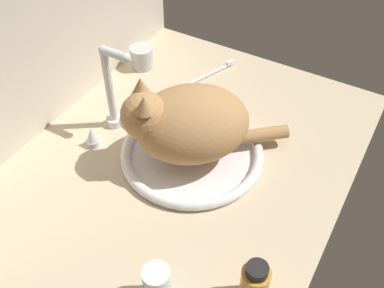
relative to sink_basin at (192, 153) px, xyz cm
name	(u,v)px	position (x,y,z in cm)	size (l,w,h in cm)	color
countertop	(177,174)	(-5.42, 0.77, -2.55)	(102.01, 71.83, 3.00)	#CCB793
backsplash_wall	(38,58)	(-5.42, 37.88, 16.78)	(102.01, 2.40, 41.66)	beige
sink_basin	(192,153)	(0.00, 0.00, 0.00)	(33.51, 33.51, 2.41)	white
faucet	(113,98)	(0.00, 21.97, 7.72)	(20.37, 9.06, 23.09)	silver
cat	(185,123)	(-1.07, 1.24, 9.74)	(32.12, 34.68, 19.47)	tan
amber_bottle	(254,284)	(-25.24, -27.00, 3.86)	(5.14, 5.14, 10.52)	gold
metal_jar	(142,57)	(24.26, 30.60, 2.10)	(6.51, 6.51, 6.26)	#B2B5BA
pill_bottle	(157,286)	(-33.45, -12.20, 2.86)	(4.98, 4.98, 8.43)	white
toothbrush	(212,72)	(31.00, 11.20, -0.43)	(16.34, 7.43, 1.70)	silver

